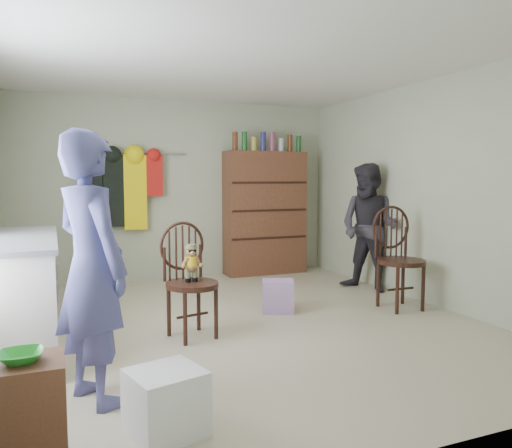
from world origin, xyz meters
name	(u,v)px	position (x,y,z in m)	size (l,w,h in m)	color
ground_plane	(240,324)	(0.00, 0.00, 0.00)	(5.00, 5.00, 0.00)	beige
room_walls	(222,162)	(0.00, 0.53, 1.58)	(5.00, 5.00, 5.00)	#B3B89A
counter	(17,294)	(-1.95, 0.00, 0.47)	(0.64, 1.86, 0.94)	silver
stool	(24,417)	(-1.82, -1.92, 0.27)	(0.38, 0.33, 0.55)	brown
bowl	(21,357)	(-1.82, -1.92, 0.57)	(0.21, 0.21, 0.05)	green
plastic_tub	(166,402)	(-1.11, -1.81, 0.18)	(0.38, 0.36, 0.36)	white
chair_front	(189,273)	(-0.55, -0.18, 0.57)	(0.55, 0.55, 1.02)	black
chair_far	(397,254)	(1.80, -0.07, 0.60)	(0.50, 0.50, 1.11)	black
striped_bag	(278,296)	(0.52, 0.24, 0.17)	(0.32, 0.25, 0.34)	pink
person_left	(91,268)	(-1.44, -1.22, 0.86)	(0.62, 0.41, 1.71)	#4F5092
person_right	(369,227)	(2.00, 0.74, 0.80)	(0.78, 0.61, 1.60)	#2D2B33
dresser	(265,212)	(1.25, 2.30, 0.91)	(1.20, 0.39, 2.07)	brown
coat_rack	(119,190)	(-0.83, 2.38, 1.25)	(1.42, 0.12, 1.09)	#99999E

